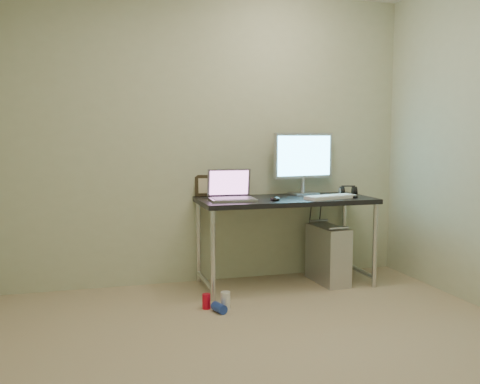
% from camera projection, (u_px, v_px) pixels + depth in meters
% --- Properties ---
extents(floor, '(3.50, 3.50, 0.00)m').
position_uv_depth(floor, '(280.00, 357.00, 3.08)').
color(floor, tan).
rests_on(floor, ground).
extents(wall_back, '(3.50, 0.02, 2.50)m').
position_uv_depth(wall_back, '(212.00, 139.00, 4.62)').
color(wall_back, beige).
rests_on(wall_back, ground).
extents(desk, '(1.47, 0.64, 0.75)m').
position_uv_depth(desk, '(285.00, 208.00, 4.53)').
color(desk, black).
rests_on(desk, ground).
extents(tower_computer, '(0.23, 0.48, 0.53)m').
position_uv_depth(tower_computer, '(328.00, 254.00, 4.64)').
color(tower_computer, silver).
rests_on(tower_computer, ground).
extents(cable_a, '(0.01, 0.16, 0.69)m').
position_uv_depth(cable_a, '(309.00, 231.00, 4.91)').
color(cable_a, black).
rests_on(cable_a, ground).
extents(cable_b, '(0.02, 0.11, 0.71)m').
position_uv_depth(cable_b, '(318.00, 233.00, 4.91)').
color(cable_b, black).
rests_on(cable_b, ground).
extents(can_red, '(0.08, 0.08, 0.11)m').
position_uv_depth(can_red, '(206.00, 301.00, 3.94)').
color(can_red, red).
rests_on(can_red, ground).
extents(can_white, '(0.09, 0.09, 0.13)m').
position_uv_depth(can_white, '(225.00, 300.00, 3.93)').
color(can_white, white).
rests_on(can_white, ground).
extents(can_blue, '(0.10, 0.14, 0.07)m').
position_uv_depth(can_blue, '(219.00, 308.00, 3.86)').
color(can_blue, '#203AA2').
rests_on(can_blue, ground).
extents(laptop, '(0.38, 0.32, 0.25)m').
position_uv_depth(laptop, '(231.00, 193.00, 4.37)').
color(laptop, '#ABACB2').
rests_on(laptop, desk).
extents(monitor, '(0.58, 0.21, 0.55)m').
position_uv_depth(monitor, '(304.00, 159.00, 4.76)').
color(monitor, '#ABACB2').
rests_on(monitor, desk).
extents(keyboard, '(0.48, 0.26, 0.03)m').
position_uv_depth(keyboard, '(331.00, 197.00, 4.47)').
color(keyboard, white).
rests_on(keyboard, desk).
extents(mouse_right, '(0.08, 0.11, 0.03)m').
position_uv_depth(mouse_right, '(354.00, 196.00, 4.53)').
color(mouse_right, black).
rests_on(mouse_right, desk).
extents(mouse_left, '(0.10, 0.14, 0.04)m').
position_uv_depth(mouse_left, '(275.00, 198.00, 4.34)').
color(mouse_left, black).
rests_on(mouse_left, desk).
extents(headphones, '(0.17, 0.10, 0.10)m').
position_uv_depth(headphones, '(348.00, 191.00, 4.78)').
color(headphones, black).
rests_on(headphones, desk).
extents(picture_frame, '(0.24, 0.10, 0.19)m').
position_uv_depth(picture_frame, '(208.00, 186.00, 4.63)').
color(picture_frame, black).
rests_on(picture_frame, desk).
extents(webcam, '(0.04, 0.04, 0.11)m').
position_uv_depth(webcam, '(235.00, 187.00, 4.66)').
color(webcam, silver).
rests_on(webcam, desk).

